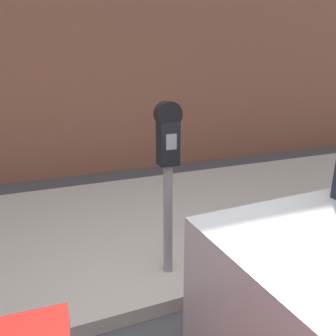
% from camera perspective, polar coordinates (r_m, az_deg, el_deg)
% --- Properties ---
extents(sidewalk, '(24.00, 2.80, 0.12)m').
position_cam_1_polar(sidewalk, '(3.85, -4.32, -9.54)').
color(sidewalk, '#BCB7AD').
rests_on(sidewalk, ground_plane).
extents(parking_meter, '(0.20, 0.13, 1.43)m').
position_cam_1_polar(parking_meter, '(2.53, 0.00, 0.67)').
color(parking_meter, gray).
rests_on(parking_meter, sidewalk).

